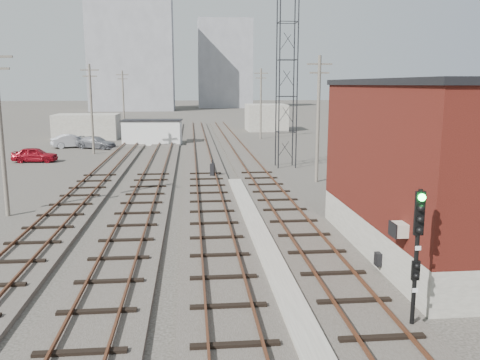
{
  "coord_description": "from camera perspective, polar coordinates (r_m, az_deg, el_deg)",
  "views": [
    {
      "loc": [
        -2.56,
        -7.7,
        7.0
      ],
      "look_at": [
        -0.11,
        17.61,
        2.2
      ],
      "focal_mm": 38.0,
      "sensor_mm": 36.0,
      "label": 1
    }
  ],
  "objects": [
    {
      "name": "utility_pole_right_a",
      "position": [
        36.9,
        8.77,
        7.14
      ],
      "size": [
        1.8,
        0.24,
        9.0
      ],
      "color": "#595147",
      "rests_on": "ground"
    },
    {
      "name": "utility_pole_left_c",
      "position": [
        78.37,
        -12.97,
        8.81
      ],
      "size": [
        1.8,
        0.24,
        9.0
      ],
      "color": "#595147",
      "rests_on": "ground"
    },
    {
      "name": "shed_left",
      "position": [
        69.24,
        -16.79,
        5.77
      ],
      "size": [
        8.0,
        5.0,
        3.2
      ],
      "primitive_type": "cube",
      "color": "gray",
      "rests_on": "ground"
    },
    {
      "name": "lattice_tower",
      "position": [
        43.46,
        5.27,
        11.31
      ],
      "size": [
        1.6,
        1.6,
        15.0
      ],
      "color": "black",
      "rests_on": "ground"
    },
    {
      "name": "apartment_left",
      "position": [
        143.76,
        -12.03,
        13.66
      ],
      "size": [
        22.0,
        14.0,
        30.0
      ],
      "primitive_type": "cube",
      "color": "gray",
      "rests_on": "ground"
    },
    {
      "name": "car_grey",
      "position": [
        58.51,
        -15.86,
        4.07
      ],
      "size": [
        4.98,
        3.57,
        1.34
      ],
      "primitive_type": "imported",
      "rotation": [
        0.0,
        0.0,
        1.16
      ],
      "color": "slate",
      "rests_on": "ground"
    },
    {
      "name": "utility_pole_left_b",
      "position": [
        53.68,
        -16.35,
        7.91
      ],
      "size": [
        1.8,
        0.24,
        9.0
      ],
      "color": "#595147",
      "rests_on": "ground"
    },
    {
      "name": "brick_building",
      "position": [
        22.38,
        21.27,
        1.29
      ],
      "size": [
        6.54,
        12.2,
        7.22
      ],
      "color": "gray",
      "rests_on": "ground"
    },
    {
      "name": "platform_curb",
      "position": [
        22.97,
        2.41,
        -6.73
      ],
      "size": [
        0.9,
        28.0,
        0.26
      ],
      "primitive_type": "cube",
      "color": "gray",
      "rests_on": "ground"
    },
    {
      "name": "car_red",
      "position": [
        50.05,
        -22.04,
        2.65
      ],
      "size": [
        4.07,
        1.8,
        1.36
      ],
      "primitive_type": "imported",
      "rotation": [
        0.0,
        0.0,
        1.52
      ],
      "color": "maroon",
      "rests_on": "ground"
    },
    {
      "name": "signal_mast",
      "position": [
        15.19,
        19.28,
        -7.3
      ],
      "size": [
        0.4,
        0.41,
        4.17
      ],
      "color": "gray",
      "rests_on": "ground"
    },
    {
      "name": "car_silver",
      "position": [
        60.18,
        -18.31,
        4.19
      ],
      "size": [
        4.78,
        3.3,
        1.49
      ],
      "primitive_type": "imported",
      "rotation": [
        0.0,
        0.0,
        1.99
      ],
      "color": "#B8BAC0",
      "rests_on": "ground"
    },
    {
      "name": "track_mid_right",
      "position": [
        47.22,
        -4.18,
        2.27
      ],
      "size": [
        3.2,
        90.0,
        0.39
      ],
      "color": "#332D28",
      "rests_on": "ground"
    },
    {
      "name": "ground",
      "position": [
        68.11,
        -3.35,
        4.78
      ],
      "size": [
        320.0,
        320.0,
        0.0
      ],
      "primitive_type": "plane",
      "color": "#282621",
      "rests_on": "ground"
    },
    {
      "name": "track_mid_left",
      "position": [
        47.3,
        -9.03,
        2.18
      ],
      "size": [
        3.2,
        90.0,
        0.39
      ],
      "color": "#332D28",
      "rests_on": "ground"
    },
    {
      "name": "track_left",
      "position": [
        47.72,
        -13.84,
        2.07
      ],
      "size": [
        3.2,
        90.0,
        0.39
      ],
      "color": "#332D28",
      "rests_on": "ground"
    },
    {
      "name": "site_trailer",
      "position": [
        61.03,
        -9.81,
        5.34
      ],
      "size": [
        7.14,
        3.5,
        2.93
      ],
      "rotation": [
        0.0,
        0.0,
        -0.07
      ],
      "color": "silver",
      "rests_on": "ground"
    },
    {
      "name": "utility_pole_left_a",
      "position": [
        29.52,
        -25.3,
        5.39
      ],
      "size": [
        1.8,
        0.24,
        9.0
      ],
      "color": "#595147",
      "rests_on": "ground"
    },
    {
      "name": "utility_pole_right_b",
      "position": [
        66.36,
        2.35,
        8.78
      ],
      "size": [
        1.8,
        0.24,
        9.0
      ],
      "color": "#595147",
      "rests_on": "ground"
    },
    {
      "name": "switch_stand",
      "position": [
        38.42,
        -3.12,
        1.12
      ],
      "size": [
        0.39,
        0.39,
        1.32
      ],
      "rotation": [
        0.0,
        0.0,
        -0.32
      ],
      "color": "black",
      "rests_on": "ground"
    },
    {
      "name": "track_right",
      "position": [
        47.48,
        0.65,
        2.34
      ],
      "size": [
        3.2,
        90.0,
        0.39
      ],
      "color": "#332D28",
      "rests_on": "ground"
    },
    {
      "name": "shed_right",
      "position": [
        78.72,
        2.95,
        7.04
      ],
      "size": [
        6.0,
        6.0,
        4.0
      ],
      "primitive_type": "cube",
      "color": "gray",
      "rests_on": "ground"
    },
    {
      "name": "apartment_right",
      "position": [
        158.17,
        -1.74,
        12.86
      ],
      "size": [
        16.0,
        12.0,
        26.0
      ],
      "primitive_type": "cube",
      "color": "gray",
      "rests_on": "ground"
    }
  ]
}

